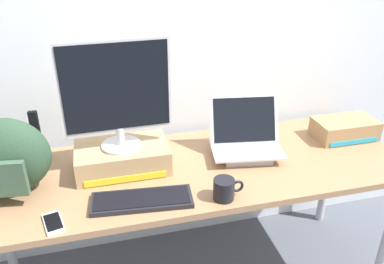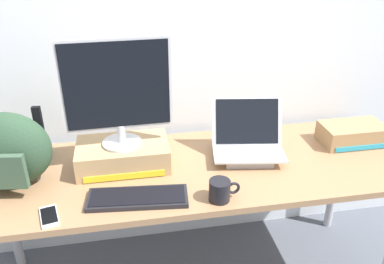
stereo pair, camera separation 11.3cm
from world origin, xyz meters
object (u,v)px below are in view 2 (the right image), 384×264
messenger_backpack (8,150)px  desktop_monitor (117,91)px  coffee_mug (220,190)px  open_laptop (247,146)px  toner_box_cyan (352,134)px  cell_phone (49,216)px  plush_toy (42,147)px  toner_box_yellow (123,155)px  external_keyboard (138,198)px

messenger_backpack → desktop_monitor: bearing=15.1°
messenger_backpack → coffee_mug: (0.85, -0.28, -0.12)m
desktop_monitor → open_laptop: bearing=-3.7°
messenger_backpack → coffee_mug: bearing=-9.9°
desktop_monitor → toner_box_cyan: size_ratio=1.51×
cell_phone → toner_box_cyan: size_ratio=0.44×
desktop_monitor → toner_box_cyan: bearing=-0.6°
cell_phone → plush_toy: bearing=87.4°
open_laptop → messenger_backpack: messenger_backpack is taller
toner_box_yellow → messenger_backpack: bearing=-173.0°
toner_box_cyan → cell_phone: bearing=-166.6°
coffee_mug → plush_toy: bearing=146.4°
external_keyboard → cell_phone: size_ratio=2.96×
open_laptop → coffee_mug: open_laptop is taller
toner_box_yellow → plush_toy: 0.42m
open_laptop → plush_toy: 1.00m
external_keyboard → plush_toy: plush_toy is taller
desktop_monitor → plush_toy: bearing=154.3°
plush_toy → coffee_mug: bearing=-33.6°
desktop_monitor → external_keyboard: bearing=-81.8°
plush_toy → toner_box_cyan: size_ratio=0.27×
open_laptop → plush_toy: bearing=177.6°
external_keyboard → coffee_mug: 0.34m
toner_box_yellow → plush_toy: (-0.39, 0.17, -0.01)m
coffee_mug → cell_phone: bearing=179.4°
toner_box_yellow → plush_toy: bearing=156.0°
external_keyboard → messenger_backpack: size_ratio=1.08×
open_laptop → plush_toy: (-0.98, 0.20, -0.01)m
messenger_backpack → toner_box_yellow: bearing=15.3°
toner_box_yellow → external_keyboard: bearing=-80.3°
open_laptop → cell_phone: open_laptop is taller
cell_phone → external_keyboard: bearing=-5.0°
toner_box_yellow → cell_phone: 0.44m
messenger_backpack → toner_box_cyan: (1.63, 0.07, -0.11)m
toner_box_yellow → toner_box_cyan: size_ratio=1.30×
desktop_monitor → external_keyboard: size_ratio=1.15×
toner_box_yellow → plush_toy: toner_box_yellow is taller
desktop_monitor → coffee_mug: bearing=-43.1°
toner_box_yellow → desktop_monitor: size_ratio=0.86×
external_keyboard → plush_toy: bearing=139.7°
messenger_backpack → plush_toy: (0.08, 0.23, -0.12)m
coffee_mug → plush_toy: (-0.77, 0.51, -0.00)m
toner_box_cyan → toner_box_yellow: bearing=-179.1°
messenger_backpack → coffee_mug: messenger_backpack is taller
open_laptop → toner_box_cyan: 0.57m
desktop_monitor → cell_phone: 0.57m
plush_toy → messenger_backpack: bearing=-109.5°
plush_toy → toner_box_cyan: toner_box_cyan is taller
toner_box_yellow → cell_phone: size_ratio=2.93×
messenger_backpack → plush_toy: bearing=78.8°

